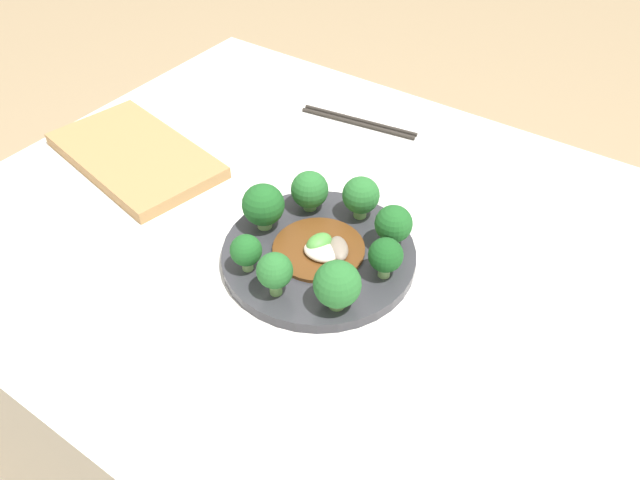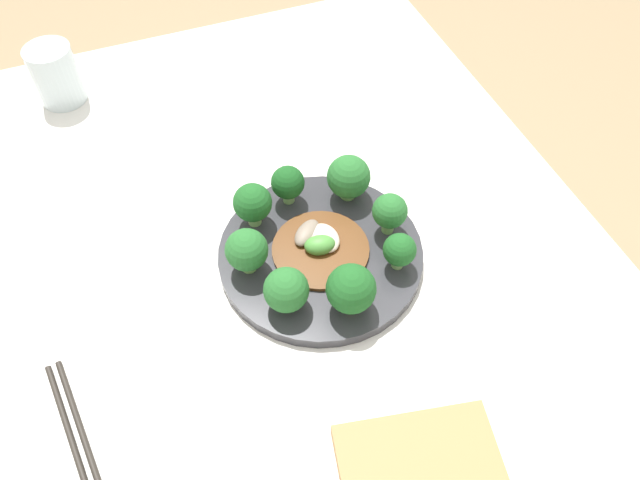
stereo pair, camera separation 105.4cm
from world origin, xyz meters
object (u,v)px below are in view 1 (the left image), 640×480
(broccoli_east, at_px, (386,256))
(chopsticks, at_px, (358,122))
(cutting_board, at_px, (135,155))
(broccoli_northeast, at_px, (393,224))
(broccoli_southwest, at_px, (246,251))
(stirfry_center, at_px, (323,249))
(broccoli_southeast, at_px, (337,285))
(broccoli_northwest, at_px, (310,190))
(broccoli_north, at_px, (361,196))
(broccoli_south, at_px, (278,273))
(broccoli_west, at_px, (263,205))
(plate, at_px, (320,255))

(broccoli_east, relative_size, chopsticks, 0.27)
(broccoli_east, relative_size, cutting_board, 0.18)
(broccoli_northeast, distance_m, chopsticks, 0.35)
(broccoli_east, height_order, broccoli_southwest, broccoli_east)
(stirfry_center, relative_size, chopsticks, 0.58)
(broccoli_southeast, relative_size, broccoli_northwest, 1.10)
(broccoli_northeast, bearing_deg, broccoli_southwest, -132.25)
(broccoli_southeast, bearing_deg, broccoli_southwest, -174.56)
(broccoli_northwest, xyz_separation_m, broccoli_southwest, (0.01, -0.15, -0.00))
(broccoli_north, bearing_deg, broccoli_northeast, -22.93)
(broccoli_southeast, relative_size, broccoli_south, 1.09)
(broccoli_southeast, xyz_separation_m, broccoli_northeast, (0.00, 0.13, 0.00))
(broccoli_northwest, xyz_separation_m, stirfry_center, (0.07, -0.07, -0.03))
(broccoli_north, bearing_deg, stirfry_center, -90.29)
(broccoli_east, height_order, cutting_board, broccoli_east)
(broccoli_east, relative_size, stirfry_center, 0.47)
(broccoli_east, height_order, broccoli_north, broccoli_north)
(stirfry_center, xyz_separation_m, cutting_board, (-0.39, 0.02, -0.01))
(broccoli_east, relative_size, broccoli_northeast, 0.90)
(broccoli_east, xyz_separation_m, broccoli_southeast, (-0.02, -0.08, 0.00))
(broccoli_southwest, bearing_deg, broccoli_west, 113.59)
(broccoli_northeast, relative_size, broccoli_southwest, 1.20)
(broccoli_southeast, bearing_deg, broccoli_south, -160.30)
(broccoli_east, xyz_separation_m, chopsticks, (-0.24, 0.32, -0.05))
(plate, relative_size, broccoli_south, 4.29)
(broccoli_southwest, height_order, chopsticks, broccoli_southwest)
(broccoli_southwest, bearing_deg, chopsticks, 101.65)
(broccoli_north, height_order, broccoli_west, broccoli_west)
(broccoli_northeast, bearing_deg, cutting_board, -174.66)
(broccoli_northeast, xyz_separation_m, broccoli_west, (-0.17, -0.07, 0.00))
(broccoli_east, xyz_separation_m, broccoli_northeast, (-0.02, 0.05, 0.00))
(broccoli_northwest, relative_size, chopsticks, 0.28)
(broccoli_southeast, bearing_deg, broccoli_northwest, 135.23)
(broccoli_east, bearing_deg, broccoli_west, -176.37)
(broccoli_northwest, distance_m, broccoli_southwest, 0.15)
(broccoli_northeast, xyz_separation_m, broccoli_southwest, (-0.13, -0.15, -0.01))
(broccoli_west, bearing_deg, broccoli_southeast, -21.90)
(chopsticks, bearing_deg, broccoli_southwest, -78.35)
(broccoli_north, distance_m, chopsticks, 0.28)
(broccoli_northwest, bearing_deg, broccoli_north, 20.82)
(broccoli_south, height_order, broccoli_north, broccoli_north)
(broccoli_south, distance_m, cutting_board, 0.41)
(cutting_board, bearing_deg, broccoli_east, -1.44)
(chopsticks, bearing_deg, broccoli_west, -81.43)
(plate, height_order, broccoli_south, broccoli_south)
(broccoli_east, relative_size, broccoli_southeast, 0.87)
(broccoli_north, height_order, cutting_board, broccoli_north)
(plate, distance_m, broccoli_west, 0.10)
(broccoli_east, bearing_deg, cutting_board, 178.56)
(broccoli_east, height_order, stirfry_center, broccoli_east)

